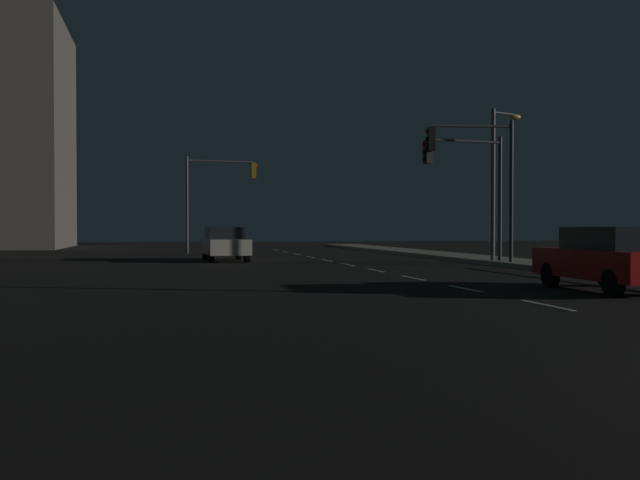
{
  "coord_description": "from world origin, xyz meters",
  "views": [
    {
      "loc": [
        -7.44,
        -4.18,
        1.56
      ],
      "look_at": [
        -1.17,
        25.07,
        1.03
      ],
      "focal_mm": 40.77,
      "sensor_mm": 36.0,
      "label": 1
    }
  ],
  "objects_px": {
    "car": "(611,258)",
    "car_oncoming": "(225,243)",
    "traffic_light_mid_left": "(476,163)",
    "street_lamp_median": "(498,169)",
    "traffic_light_far_right": "(217,185)",
    "traffic_light_near_right": "(467,173)"
  },
  "relations": [
    {
      "from": "car",
      "to": "car_oncoming",
      "type": "bearing_deg",
      "value": 113.44
    },
    {
      "from": "car_oncoming",
      "to": "traffic_light_mid_left",
      "type": "xyz_separation_m",
      "value": [
        9.6,
        -6.36,
        3.35
      ]
    },
    {
      "from": "car",
      "to": "street_lamp_median",
      "type": "height_order",
      "value": "street_lamp_median"
    },
    {
      "from": "traffic_light_far_right",
      "to": "street_lamp_median",
      "type": "height_order",
      "value": "street_lamp_median"
    },
    {
      "from": "traffic_light_far_right",
      "to": "traffic_light_mid_left",
      "type": "xyz_separation_m",
      "value": [
        9.25,
        -16.29,
        0.1
      ]
    },
    {
      "from": "car_oncoming",
      "to": "street_lamp_median",
      "type": "bearing_deg",
      "value": -20.99
    },
    {
      "from": "car_oncoming",
      "to": "traffic_light_near_right",
      "type": "distance_m",
      "value": 11.47
    },
    {
      "from": "street_lamp_median",
      "to": "traffic_light_near_right",
      "type": "bearing_deg",
      "value": -150.11
    },
    {
      "from": "street_lamp_median",
      "to": "car_oncoming",
      "type": "bearing_deg",
      "value": 159.01
    },
    {
      "from": "traffic_light_mid_left",
      "to": "street_lamp_median",
      "type": "relative_size",
      "value": 0.88
    },
    {
      "from": "car",
      "to": "traffic_light_far_right",
      "type": "relative_size",
      "value": 0.77
    },
    {
      "from": "traffic_light_far_right",
      "to": "street_lamp_median",
      "type": "bearing_deg",
      "value": -52.15
    },
    {
      "from": "traffic_light_near_right",
      "to": "traffic_light_far_right",
      "type": "distance_m",
      "value": 18.01
    },
    {
      "from": "car_oncoming",
      "to": "traffic_light_near_right",
      "type": "bearing_deg",
      "value": -29.87
    },
    {
      "from": "street_lamp_median",
      "to": "car",
      "type": "bearing_deg",
      "value": -104.92
    },
    {
      "from": "traffic_light_far_right",
      "to": "street_lamp_median",
      "type": "xyz_separation_m",
      "value": [
        11.15,
        -14.35,
        0.05
      ]
    },
    {
      "from": "traffic_light_near_right",
      "to": "street_lamp_median",
      "type": "height_order",
      "value": "street_lamp_median"
    },
    {
      "from": "traffic_light_mid_left",
      "to": "traffic_light_far_right",
      "type": "bearing_deg",
      "value": 119.59
    },
    {
      "from": "car",
      "to": "traffic_light_near_right",
      "type": "xyz_separation_m",
      "value": [
        1.74,
        12.6,
        3.02
      ]
    },
    {
      "from": "car",
      "to": "traffic_light_mid_left",
      "type": "xyz_separation_m",
      "value": [
        1.75,
        11.76,
        3.35
      ]
    },
    {
      "from": "traffic_light_near_right",
      "to": "street_lamp_median",
      "type": "relative_size",
      "value": 0.8
    },
    {
      "from": "traffic_light_near_right",
      "to": "traffic_light_mid_left",
      "type": "xyz_separation_m",
      "value": [
        0.01,
        -0.84,
        0.32
      ]
    }
  ]
}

